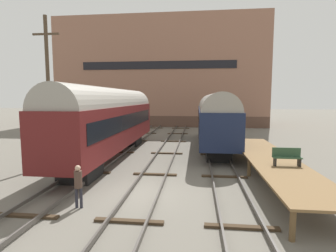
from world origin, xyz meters
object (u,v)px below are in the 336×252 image
train_car_maroon (111,118)px  bench (287,156)px  utility_pole (48,90)px  person_worker (78,182)px  train_car_navy (214,117)px

train_car_maroon → bench: size_ratio=12.07×
train_car_maroon → bench: train_car_maroon is taller
bench → utility_pole: 15.07m
bench → person_worker: (-9.43, -3.68, -0.51)m
train_car_navy → bench: 11.35m
bench → person_worker: 10.14m
bench → person_worker: size_ratio=0.77×
train_car_maroon → person_worker: size_ratio=9.31×
train_car_maroon → train_car_navy: size_ratio=1.09×
train_car_navy → bench: bearing=-74.7°
utility_pole → bench: bearing=-11.0°
person_worker → train_car_maroon: bearing=100.1°
utility_pole → train_car_maroon: bearing=40.2°
train_car_maroon → person_worker: bearing=-79.9°
bench → person_worker: bench is taller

